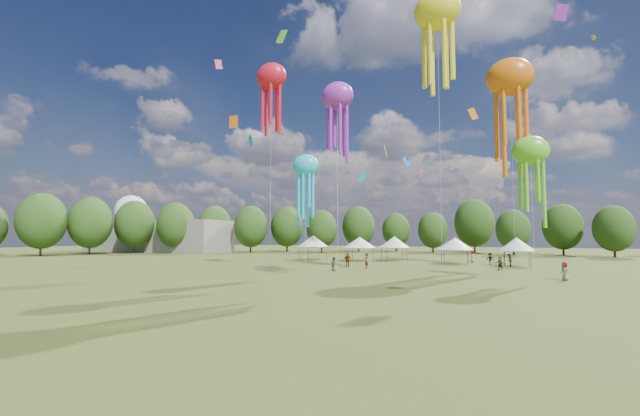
% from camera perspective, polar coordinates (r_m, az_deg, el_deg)
% --- Properties ---
extents(ground, '(300.00, 300.00, 0.00)m').
position_cam_1_polar(ground, '(13.33, -20.63, -22.03)').
color(ground, '#384416').
rests_on(ground, ground).
extents(spectator_near, '(1.02, 0.98, 1.65)m').
position_cam_1_polar(spectator_near, '(48.33, 1.97, -7.91)').
color(spectator_near, gray).
rests_on(spectator_near, ground).
extents(spectators_far, '(25.07, 24.63, 1.92)m').
position_cam_1_polar(spectators_far, '(57.13, 19.72, -7.02)').
color(spectators_far, gray).
rests_on(spectators_far, ground).
extents(festival_tents, '(36.70, 11.31, 4.23)m').
position_cam_1_polar(festival_tents, '(66.49, 10.44, -4.80)').
color(festival_tents, '#47474C').
rests_on(festival_tents, ground).
extents(show_kites, '(34.15, 26.24, 30.60)m').
position_cam_1_polar(show_kites, '(54.18, 17.16, 15.26)').
color(show_kites, purple).
rests_on(show_kites, ground).
extents(small_kites, '(71.79, 63.40, 46.32)m').
position_cam_1_polar(small_kites, '(58.46, 13.90, 24.47)').
color(small_kites, purple).
rests_on(small_kites, ground).
extents(treeline, '(201.57, 95.24, 13.43)m').
position_cam_1_polar(treeline, '(72.89, 12.97, -1.97)').
color(treeline, '#38281C').
rests_on(treeline, ground).
extents(hangar, '(40.00, 12.00, 8.00)m').
position_cam_1_polar(hangar, '(114.46, -21.99, -3.73)').
color(hangar, gray).
rests_on(hangar, ground).
extents(radome, '(9.00, 9.00, 16.00)m').
position_cam_1_polar(radome, '(130.32, -25.06, -1.00)').
color(radome, white).
rests_on(radome, ground).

